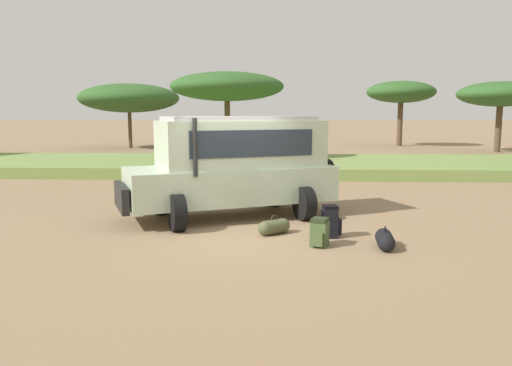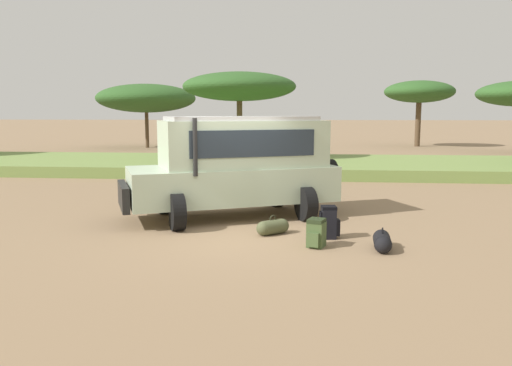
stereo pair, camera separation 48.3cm
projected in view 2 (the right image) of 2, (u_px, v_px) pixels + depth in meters
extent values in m
plane|color=#8C7051|center=(237.00, 234.00, 10.43)|extent=(320.00, 320.00, 0.00)
cube|color=olive|center=(273.00, 165.00, 22.01)|extent=(120.00, 7.00, 0.44)
cube|color=#B2C6A8|center=(232.00, 184.00, 12.09)|extent=(5.25, 3.73, 0.84)
cube|color=#B2C6A8|center=(242.00, 143.00, 12.03)|extent=(4.22, 3.19, 1.10)
cube|color=#232D38|center=(179.00, 147.00, 11.55)|extent=(0.69, 1.45, 0.77)
cube|color=#232D38|center=(254.00, 144.00, 11.18)|extent=(2.70, 1.24, 0.60)
cube|color=#232D38|center=(232.00, 139.00, 12.87)|extent=(2.70, 1.24, 0.60)
cube|color=#B7B7B7|center=(240.00, 118.00, 11.93)|extent=(3.83, 2.96, 0.10)
cube|color=black|center=(124.00, 196.00, 11.30)|extent=(0.81, 1.54, 0.56)
cylinder|color=black|center=(195.00, 147.00, 10.69)|extent=(0.10, 0.10, 1.25)
cylinder|color=black|center=(177.00, 212.00, 10.76)|extent=(0.58, 0.84, 0.80)
cylinder|color=black|center=(164.00, 198.00, 12.57)|extent=(0.58, 0.84, 0.80)
cylinder|color=black|center=(306.00, 204.00, 11.72)|extent=(0.58, 0.84, 0.80)
cylinder|color=black|center=(277.00, 192.00, 13.53)|extent=(0.58, 0.84, 0.80)
cylinder|color=black|center=(329.00, 173.00, 12.88)|extent=(0.50, 0.76, 0.74)
cube|color=#42562D|center=(316.00, 234.00, 9.44)|extent=(0.39, 0.39, 0.48)
cube|color=#42562D|center=(313.00, 240.00, 9.28)|extent=(0.24, 0.15, 0.26)
cube|color=#242F19|center=(317.00, 221.00, 9.40)|extent=(0.38, 0.40, 0.07)
cylinder|color=#242F19|center=(323.00, 233.00, 9.57)|extent=(0.04, 0.04, 0.41)
cylinder|color=#242F19|center=(316.00, 232.00, 9.62)|extent=(0.04, 0.04, 0.41)
cube|color=black|center=(328.00, 224.00, 10.09)|extent=(0.31, 0.34, 0.60)
cube|color=black|center=(337.00, 227.00, 10.11)|extent=(0.11, 0.24, 0.33)
cube|color=black|center=(329.00, 208.00, 10.05)|extent=(0.33, 0.32, 0.07)
cylinder|color=black|center=(320.00, 223.00, 10.16)|extent=(0.04, 0.04, 0.51)
cylinder|color=black|center=(321.00, 224.00, 10.02)|extent=(0.04, 0.04, 0.51)
cylinder|color=#4C5133|center=(273.00, 227.00, 10.43)|extent=(0.56, 0.53, 0.31)
sphere|color=#4C5133|center=(263.00, 228.00, 10.30)|extent=(0.30, 0.30, 0.30)
sphere|color=#4C5133|center=(282.00, 226.00, 10.56)|extent=(0.30, 0.30, 0.30)
torus|color=#2D301E|center=(273.00, 219.00, 10.41)|extent=(0.14, 0.12, 0.16)
cylinder|color=black|center=(382.00, 241.00, 9.26)|extent=(0.37, 0.58, 0.32)
sphere|color=black|center=(381.00, 238.00, 9.53)|extent=(0.31, 0.31, 0.31)
sphere|color=black|center=(383.00, 245.00, 8.99)|extent=(0.31, 0.31, 0.31)
torus|color=black|center=(383.00, 232.00, 9.23)|extent=(0.04, 0.17, 0.16)
cylinder|color=brown|center=(147.00, 129.00, 36.01)|extent=(0.26, 0.26, 2.67)
ellipsoid|color=#2D5623|center=(146.00, 98.00, 35.70)|extent=(7.10, 6.49, 2.03)
cylinder|color=brown|center=(240.00, 133.00, 23.50)|extent=(0.26, 0.26, 3.15)
ellipsoid|color=#2D5623|center=(239.00, 87.00, 23.19)|extent=(5.28, 4.97, 1.34)
cylinder|color=brown|center=(418.00, 124.00, 37.28)|extent=(0.40, 0.40, 3.36)
ellipsoid|color=#2D5623|center=(419.00, 92.00, 36.95)|extent=(5.14, 4.42, 1.63)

